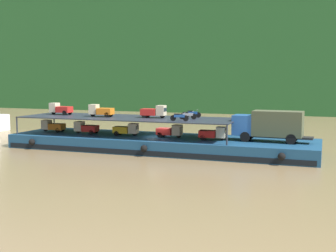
{
  "coord_description": "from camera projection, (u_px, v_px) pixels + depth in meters",
  "views": [
    {
      "loc": [
        16.93,
        -44.27,
        7.79
      ],
      "look_at": [
        1.0,
        0.0,
        2.7
      ],
      "focal_mm": 47.12,
      "sensor_mm": 36.0,
      "label": 1
    }
  ],
  "objects": [
    {
      "name": "motorcycle_upper_centre",
      "position": [
        188.0,
        115.0,
        46.45
      ],
      "size": [
        1.9,
        0.55,
        0.87
      ],
      "color": "black",
      "rests_on": "cargo_rack"
    },
    {
      "name": "mini_truck_upper_stern",
      "position": [
        60.0,
        109.0,
        52.4
      ],
      "size": [
        2.78,
        1.27,
        1.38
      ],
      "color": "red",
      "rests_on": "cargo_rack"
    },
    {
      "name": "covered_lorry",
      "position": [
        270.0,
        125.0,
        43.81
      ],
      "size": [
        7.93,
        2.59,
        3.1
      ],
      "color": "#285BA3",
      "rests_on": "cargo_barge"
    },
    {
      "name": "mini_truck_upper_fore",
      "position": [
        154.0,
        112.0,
        48.09
      ],
      "size": [
        2.74,
        1.2,
        1.38
      ],
      "color": "red",
      "rests_on": "cargo_rack"
    },
    {
      "name": "cargo_rack",
      "position": [
        127.0,
        118.0,
        48.86
      ],
      "size": [
        24.19,
        7.38,
        2.0
      ],
      "color": "#232833",
      "rests_on": "cargo_barge"
    },
    {
      "name": "mini_truck_lower_mid",
      "position": [
        126.0,
        129.0,
        48.58
      ],
      "size": [
        2.79,
        1.28,
        1.38
      ],
      "color": "gold",
      "rests_on": "cargo_barge"
    },
    {
      "name": "mini_truck_upper_mid",
      "position": [
        101.0,
        111.0,
        49.45
      ],
      "size": [
        2.79,
        1.29,
        1.38
      ],
      "color": "orange",
      "rests_on": "cargo_rack"
    },
    {
      "name": "motorcycle_upper_port",
      "position": [
        179.0,
        117.0,
        44.45
      ],
      "size": [
        1.9,
        0.55,
        0.87
      ],
      "color": "black",
      "rests_on": "cargo_rack"
    },
    {
      "name": "mini_truck_lower_aft",
      "position": [
        86.0,
        128.0,
        50.29
      ],
      "size": [
        2.76,
        1.24,
        1.38
      ],
      "color": "red",
      "rests_on": "cargo_barge"
    },
    {
      "name": "cargo_barge",
      "position": [
        159.0,
        144.0,
        47.85
      ],
      "size": [
        33.39,
        8.73,
        1.5
      ],
      "color": "navy",
      "rests_on": "ground"
    },
    {
      "name": "motorcycle_upper_stbd",
      "position": [
        192.0,
        114.0,
        48.56
      ],
      "size": [
        1.9,
        0.55,
        0.87
      ],
      "color": "black",
      "rests_on": "cargo_rack"
    },
    {
      "name": "mini_truck_lower_fore",
      "position": [
        170.0,
        131.0,
        47.14
      ],
      "size": [
        2.78,
        1.27,
        1.38
      ],
      "color": "red",
      "rests_on": "cargo_barge"
    },
    {
      "name": "hillside_far_bank",
      "position": [
        255.0,
        23.0,
        107.22
      ],
      "size": [
        140.82,
        31.87,
        37.47
      ],
      "color": "#235628",
      "rests_on": "ground"
    },
    {
      "name": "mini_truck_lower_bow",
      "position": [
        213.0,
        133.0,
        45.11
      ],
      "size": [
        2.78,
        1.27,
        1.38
      ],
      "color": "red",
      "rests_on": "cargo_barge"
    },
    {
      "name": "mini_truck_lower_stern",
      "position": [
        53.0,
        126.0,
        52.14
      ],
      "size": [
        2.79,
        1.28,
        1.38
      ],
      "color": "orange",
      "rests_on": "cargo_barge"
    },
    {
      "name": "ground_plane",
      "position": [
        159.0,
        150.0,
        47.95
      ],
      "size": [
        400.0,
        400.0,
        0.0
      ],
      "primitive_type": "plane",
      "color": "olive"
    }
  ]
}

